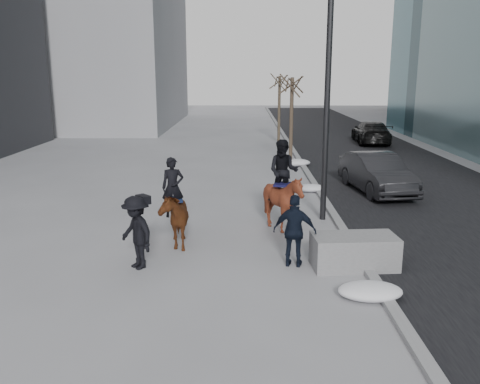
{
  "coord_description": "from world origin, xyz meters",
  "views": [
    {
      "loc": [
        0.1,
        -11.67,
        4.55
      ],
      "look_at": [
        0.0,
        1.2,
        1.5
      ],
      "focal_mm": 38.0,
      "sensor_mm": 36.0,
      "label": 1
    }
  ],
  "objects_px": {
    "planter": "(354,252)",
    "mounted_left": "(173,213)",
    "mounted_right": "(283,195)",
    "car_near": "(377,173)"
  },
  "relations": [
    {
      "from": "mounted_left",
      "to": "planter",
      "type": "bearing_deg",
      "value": -19.93
    },
    {
      "from": "mounted_right",
      "to": "car_near",
      "type": "bearing_deg",
      "value": 51.37
    },
    {
      "from": "mounted_left",
      "to": "mounted_right",
      "type": "relative_size",
      "value": 0.88
    },
    {
      "from": "planter",
      "to": "mounted_right",
      "type": "xyz_separation_m",
      "value": [
        -1.49,
        2.84,
        0.68
      ]
    },
    {
      "from": "mounted_right",
      "to": "planter",
      "type": "bearing_deg",
      "value": -62.38
    },
    {
      "from": "planter",
      "to": "car_near",
      "type": "xyz_separation_m",
      "value": [
        2.51,
        7.83,
        0.36
      ]
    },
    {
      "from": "planter",
      "to": "mounted_left",
      "type": "xyz_separation_m",
      "value": [
        -4.52,
        1.64,
        0.48
      ]
    },
    {
      "from": "car_near",
      "to": "mounted_left",
      "type": "xyz_separation_m",
      "value": [
        -7.03,
        -6.19,
        0.13
      ]
    },
    {
      "from": "car_near",
      "to": "mounted_left",
      "type": "relative_size",
      "value": 1.93
    },
    {
      "from": "planter",
      "to": "mounted_right",
      "type": "relative_size",
      "value": 0.74
    }
  ]
}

